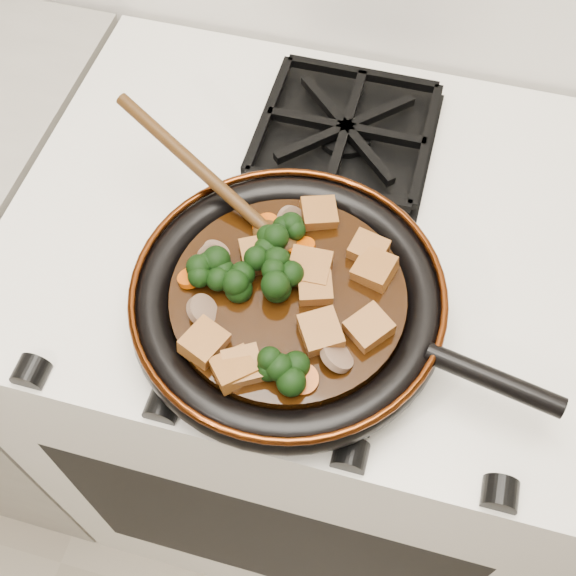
# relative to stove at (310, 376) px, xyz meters

# --- Properties ---
(stove) EXTENTS (0.76, 0.60, 0.90)m
(stove) POSITION_rel_stove_xyz_m (0.00, 0.00, 0.00)
(stove) COLOR white
(stove) RESTS_ON ground
(burner_grate_front) EXTENTS (0.23, 0.23, 0.03)m
(burner_grate_front) POSITION_rel_stove_xyz_m (0.00, -0.14, 0.46)
(burner_grate_front) COLOR black
(burner_grate_front) RESTS_ON stove
(burner_grate_back) EXTENTS (0.23, 0.23, 0.03)m
(burner_grate_back) POSITION_rel_stove_xyz_m (0.00, 0.14, 0.46)
(burner_grate_back) COLOR black
(burner_grate_back) RESTS_ON stove
(skillet) EXTENTS (0.46, 0.34, 0.05)m
(skillet) POSITION_rel_stove_xyz_m (0.00, -0.14, 0.49)
(skillet) COLOR black
(skillet) RESTS_ON burner_grate_front
(braising_sauce) EXTENTS (0.25, 0.25, 0.02)m
(braising_sauce) POSITION_rel_stove_xyz_m (-0.00, -0.14, 0.50)
(braising_sauce) COLOR black
(braising_sauce) RESTS_ON skillet
(tofu_cube_0) EXTENTS (0.05, 0.06, 0.03)m
(tofu_cube_0) POSITION_rel_stove_xyz_m (0.04, -0.18, 0.52)
(tofu_cube_0) COLOR #935822
(tofu_cube_0) RESTS_ON braising_sauce
(tofu_cube_1) EXTENTS (0.05, 0.05, 0.02)m
(tofu_cube_1) POSITION_rel_stove_xyz_m (-0.03, -0.25, 0.52)
(tofu_cube_1) COLOR #935822
(tofu_cube_1) RESTS_ON braising_sauce
(tofu_cube_2) EXTENTS (0.04, 0.05, 0.02)m
(tofu_cube_2) POSITION_rel_stove_xyz_m (0.03, -0.13, 0.52)
(tofu_cube_2) COLOR #935822
(tofu_cube_2) RESTS_ON braising_sauce
(tofu_cube_3) EXTENTS (0.04, 0.04, 0.02)m
(tofu_cube_3) POSITION_rel_stove_xyz_m (0.07, -0.07, 0.52)
(tofu_cube_3) COLOR #935822
(tofu_cube_3) RESTS_ON braising_sauce
(tofu_cube_4) EXTENTS (0.05, 0.04, 0.03)m
(tofu_cube_4) POSITION_rel_stove_xyz_m (0.01, -0.11, 0.52)
(tofu_cube_4) COLOR #935822
(tofu_cube_4) RESTS_ON braising_sauce
(tofu_cube_5) EXTENTS (0.05, 0.05, 0.03)m
(tofu_cube_5) POSITION_rel_stove_xyz_m (0.01, -0.04, 0.52)
(tofu_cube_5) COLOR #935822
(tofu_cube_5) RESTS_ON braising_sauce
(tofu_cube_6) EXTENTS (0.06, 0.06, 0.03)m
(tofu_cube_6) POSITION_rel_stove_xyz_m (-0.04, -0.11, 0.52)
(tofu_cube_6) COLOR #935822
(tofu_cube_6) RESTS_ON braising_sauce
(tofu_cube_7) EXTENTS (0.05, 0.05, 0.03)m
(tofu_cube_7) POSITION_rel_stove_xyz_m (-0.07, -0.23, 0.52)
(tofu_cube_7) COLOR #935822
(tofu_cube_7) RESTS_ON braising_sauce
(tofu_cube_8) EXTENTS (0.05, 0.06, 0.03)m
(tofu_cube_8) POSITION_rel_stove_xyz_m (0.09, -0.17, 0.52)
(tofu_cube_8) COLOR #935822
(tofu_cube_8) RESTS_ON braising_sauce
(tofu_cube_9) EXTENTS (0.05, 0.05, 0.02)m
(tofu_cube_9) POSITION_rel_stove_xyz_m (-0.02, -0.24, 0.52)
(tofu_cube_9) COLOR #935822
(tofu_cube_9) RESTS_ON braising_sauce
(tofu_cube_10) EXTENTS (0.05, 0.05, 0.03)m
(tofu_cube_10) POSITION_rel_stove_xyz_m (0.08, -0.10, 0.52)
(tofu_cube_10) COLOR #935822
(tofu_cube_10) RESTS_ON braising_sauce
(broccoli_floret_0) EXTENTS (0.08, 0.07, 0.07)m
(broccoli_floret_0) POSITION_rel_stove_xyz_m (-0.03, -0.12, 0.52)
(broccoli_floret_0) COLOR black
(broccoli_floret_0) RESTS_ON braising_sauce
(broccoli_floret_1) EXTENTS (0.08, 0.08, 0.05)m
(broccoli_floret_1) POSITION_rel_stove_xyz_m (0.02, -0.23, 0.52)
(broccoli_floret_1) COLOR black
(broccoli_floret_1) RESTS_ON braising_sauce
(broccoli_floret_2) EXTENTS (0.08, 0.08, 0.08)m
(broccoli_floret_2) POSITION_rel_stove_xyz_m (-0.01, -0.14, 0.52)
(broccoli_floret_2) COLOR black
(broccoli_floret_2) RESTS_ON braising_sauce
(broccoli_floret_3) EXTENTS (0.08, 0.10, 0.08)m
(broccoli_floret_3) POSITION_rel_stove_xyz_m (-0.10, -0.15, 0.52)
(broccoli_floret_3) COLOR black
(broccoli_floret_3) RESTS_ON braising_sauce
(broccoli_floret_4) EXTENTS (0.08, 0.09, 0.06)m
(broccoli_floret_4) POSITION_rel_stove_xyz_m (-0.06, -0.15, 0.52)
(broccoli_floret_4) COLOR black
(broccoli_floret_4) RESTS_ON braising_sauce
(broccoli_floret_5) EXTENTS (0.07, 0.08, 0.06)m
(broccoli_floret_5) POSITION_rel_stove_xyz_m (-0.03, -0.08, 0.52)
(broccoli_floret_5) COLOR black
(broccoli_floret_5) RESTS_ON braising_sauce
(carrot_coin_0) EXTENTS (0.03, 0.03, 0.02)m
(carrot_coin_0) POSITION_rel_stove_xyz_m (0.04, -0.24, 0.51)
(carrot_coin_0) COLOR #C44705
(carrot_coin_0) RESTS_ON braising_sauce
(carrot_coin_1) EXTENTS (0.03, 0.03, 0.02)m
(carrot_coin_1) POSITION_rel_stove_xyz_m (-0.00, -0.09, 0.51)
(carrot_coin_1) COLOR #C44705
(carrot_coin_1) RESTS_ON braising_sauce
(carrot_coin_2) EXTENTS (0.03, 0.03, 0.02)m
(carrot_coin_2) POSITION_rel_stove_xyz_m (-0.11, -0.15, 0.51)
(carrot_coin_2) COLOR #C44705
(carrot_coin_2) RESTS_ON braising_sauce
(carrot_coin_3) EXTENTS (0.03, 0.03, 0.02)m
(carrot_coin_3) POSITION_rel_stove_xyz_m (-0.05, -0.07, 0.51)
(carrot_coin_3) COLOR #C44705
(carrot_coin_3) RESTS_ON braising_sauce
(mushroom_slice_0) EXTENTS (0.04, 0.04, 0.03)m
(mushroom_slice_0) POSITION_rel_stove_xyz_m (-0.02, -0.05, 0.52)
(mushroom_slice_0) COLOR brown
(mushroom_slice_0) RESTS_ON braising_sauce
(mushroom_slice_1) EXTENTS (0.04, 0.04, 0.02)m
(mushroom_slice_1) POSITION_rel_stove_xyz_m (-0.09, -0.12, 0.52)
(mushroom_slice_1) COLOR brown
(mushroom_slice_1) RESTS_ON braising_sauce
(mushroom_slice_2) EXTENTS (0.04, 0.04, 0.03)m
(mushroom_slice_2) POSITION_rel_stove_xyz_m (-0.09, -0.13, 0.52)
(mushroom_slice_2) COLOR brown
(mushroom_slice_2) RESTS_ON braising_sauce
(mushroom_slice_3) EXTENTS (0.04, 0.04, 0.03)m
(mushroom_slice_3) POSITION_rel_stove_xyz_m (-0.08, -0.19, 0.52)
(mushroom_slice_3) COLOR brown
(mushroom_slice_3) RESTS_ON braising_sauce
(mushroom_slice_4) EXTENTS (0.05, 0.05, 0.03)m
(mushroom_slice_4) POSITION_rel_stove_xyz_m (0.07, -0.21, 0.52)
(mushroom_slice_4) COLOR brown
(mushroom_slice_4) RESTS_ON braising_sauce
(wooden_spoon) EXTENTS (0.15, 0.09, 0.24)m
(wooden_spoon) POSITION_rel_stove_xyz_m (-0.09, -0.05, 0.53)
(wooden_spoon) COLOR #3F250D
(wooden_spoon) RESTS_ON braising_sauce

